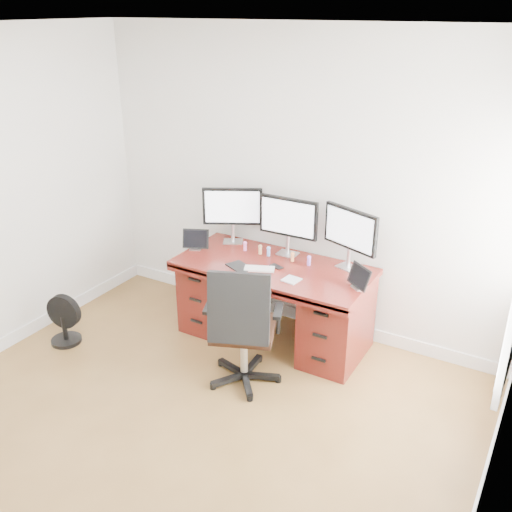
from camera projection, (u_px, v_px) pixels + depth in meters
The scene contains 20 objects.
ground at pixel (144, 465), 3.80m from camera, with size 4.50×4.50×0.00m, color brown.
back_wall at pixel (298, 185), 5.04m from camera, with size 4.00×0.10×2.70m, color white.
right_wall at pixel (499, 378), 2.43m from camera, with size 0.10×4.50×2.70m.
desk at pixel (274, 299), 5.09m from camera, with size 1.70×0.80×0.75m.
office_chair at pixel (243, 346), 4.48m from camera, with size 0.73×0.73×1.06m.
floor_fan at pixel (63, 320), 5.10m from camera, with size 0.32×0.27×0.47m.
monitor_left at pixel (232, 208), 5.27m from camera, with size 0.50×0.29×0.53m.
monitor_center at pixel (288, 219), 5.00m from camera, with size 0.55×0.14×0.53m.
monitor_right at pixel (350, 231), 4.74m from camera, with size 0.53×0.23×0.53m.
tablet_left at pixel (195, 241), 5.21m from camera, with size 0.25×0.16×0.19m.
tablet_right at pixel (359, 278), 4.49m from camera, with size 0.23×0.19×0.19m.
keyboard at pixel (259, 269), 4.84m from camera, with size 0.26×0.11×0.01m, color silver.
trackpad at pixel (291, 280), 4.65m from camera, with size 0.13×0.13×0.01m, color silver.
drawing_tablet at pixel (240, 267), 4.88m from camera, with size 0.23×0.15×0.01m, color black.
phone at pixel (276, 267), 4.88m from camera, with size 0.12×0.06×0.01m, color black.
figurine_pink at pixel (245, 245), 5.19m from camera, with size 0.04×0.04×0.09m.
figurine_yellow at pixel (260, 249), 5.12m from camera, with size 0.04×0.04×0.09m.
figurine_blue at pixel (269, 251), 5.08m from camera, with size 0.04×0.04×0.09m.
figurine_orange at pixel (293, 256), 4.97m from camera, with size 0.04×0.04×0.09m.
figurine_purple at pixel (309, 260), 4.90m from camera, with size 0.04×0.04×0.09m.
Camera 1 is at (2.10, -2.15, 2.81)m, focal length 40.00 mm.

